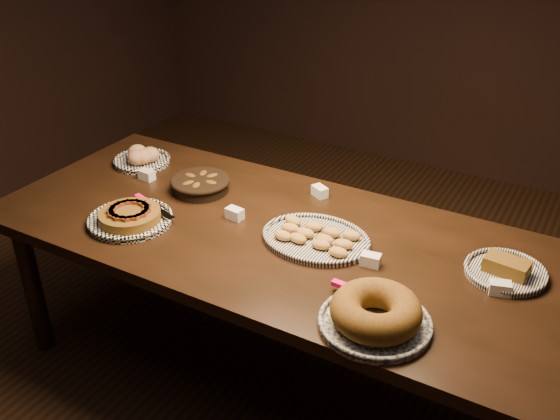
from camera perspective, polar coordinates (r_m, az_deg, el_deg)
The scene contains 9 objects.
ground at distance 2.89m, azimuth 0.24°, elevation -15.02°, with size 5.00×5.00×0.00m, color black.
buffet_table at distance 2.46m, azimuth 0.28°, elevation -3.65°, with size 2.40×1.00×0.75m.
apple_tart_plate at distance 2.56m, azimuth -13.53°, elevation -0.64°, with size 0.34×0.34×0.06m.
madeleine_platter at distance 2.37m, azimuth 3.29°, elevation -2.55°, with size 0.42×0.34×0.05m.
bundt_cake_plate at distance 1.96m, azimuth 8.72°, elevation -9.39°, with size 0.38×0.36×0.11m.
croissant_basket at distance 2.75m, azimuth -7.29°, elevation 2.43°, with size 0.28×0.28×0.07m.
bread_roll_plate at distance 3.05m, azimuth -12.52°, elevation 4.70°, with size 0.27×0.27×0.08m.
loaf_plate at distance 2.32m, azimuth 19.93°, elevation -5.21°, with size 0.28×0.28×0.07m.
tent_cards at distance 2.47m, azimuth 2.04°, elevation -0.98°, with size 1.67×0.45×0.04m.
Camera 1 is at (1.02, -1.80, 2.01)m, focal length 40.00 mm.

